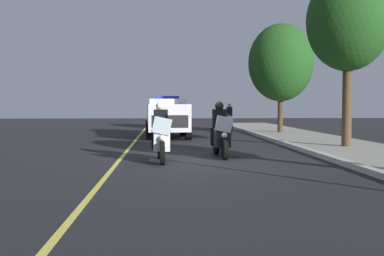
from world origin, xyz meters
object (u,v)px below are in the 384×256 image
at_px(tree_mid_block, 348,22).
at_px(police_motorcycle_lead_right, 220,134).
at_px(tree_far_back, 281,63).
at_px(cyclist_background, 229,118).
at_px(police_suv, 167,116).
at_px(police_motorcycle_lead_left, 161,137).

bearing_deg(tree_mid_block, police_motorcycle_lead_right, -65.45).
bearing_deg(tree_far_back, cyclist_background, -123.34).
xyz_separation_m(tree_mid_block, tree_far_back, (-8.53, -0.25, -0.69)).
height_order(tree_mid_block, tree_far_back, tree_mid_block).
relative_size(police_suv, tree_mid_block, 0.78).
xyz_separation_m(cyclist_background, tree_far_back, (1.71, 2.59, 3.09)).
height_order(police_motorcycle_lead_left, tree_far_back, tree_far_back).
bearing_deg(police_motorcycle_lead_left, police_suv, 178.69).
distance_m(police_motorcycle_lead_left, police_suv, 9.36).
bearing_deg(police_motorcycle_lead_right, tree_mid_block, 114.55).
height_order(police_motorcycle_lead_left, cyclist_background, police_motorcycle_lead_left).
distance_m(police_motorcycle_lead_right, tree_mid_block, 6.70).
distance_m(police_suv, tree_far_back, 7.33).
xyz_separation_m(police_motorcycle_lead_right, tree_far_back, (-10.79, 4.69, 3.23)).
bearing_deg(cyclist_background, police_motorcycle_lead_left, -16.22).
xyz_separation_m(police_motorcycle_lead_left, tree_mid_block, (-3.24, 6.76, 3.92)).
height_order(police_motorcycle_lead_right, cyclist_background, police_motorcycle_lead_right).
bearing_deg(police_suv, cyclist_background, 138.09).
height_order(police_motorcycle_lead_left, police_motorcycle_lead_right, same).
height_order(police_motorcycle_lead_right, tree_far_back, tree_far_back).
relative_size(cyclist_background, tree_far_back, 0.29).
height_order(cyclist_background, tree_far_back, tree_far_back).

